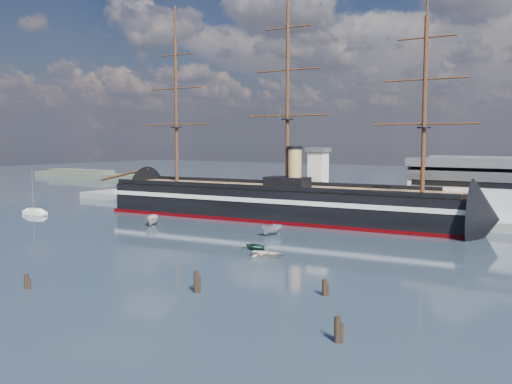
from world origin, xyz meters
The scene contains 14 objects.
ground centered at (0.00, 40.00, 0.00)m, with size 600.00×600.00×0.00m, color #28323E.
quay centered at (10.00, 76.00, 0.00)m, with size 180.00×18.00×2.00m, color slate.
quay_tower centered at (3.00, 73.00, 9.75)m, with size 5.00×5.00×15.00m.
shoreline centered at (-139.23, 135.00, 1.45)m, with size 120.00×10.00×4.00m.
warship centered at (-2.35, 60.00, 4.04)m, with size 113.41×22.44×53.94m.
sailboat centered at (-57.24, 33.47, 0.74)m, with size 7.26×2.28×11.54m.
motorboat_a centered at (-19.69, 36.39, 0.00)m, with size 7.05×2.58×2.82m, color beige.
motorboat_b centered at (19.88, 21.13, 0.00)m, with size 3.52×1.41×1.64m, color beige.
motorboat_c centered at (9.44, 39.72, 0.00)m, with size 6.49×2.38×2.60m, color gray.
motorboat_e centered at (15.12, 25.19, 0.00)m, with size 3.30×1.32×1.54m, color #163A29.
piling_near_mid centered at (4.28, -12.47, 0.00)m, with size 0.64×0.64×2.60m, color black.
piling_near_right centered at (23.72, -2.10, 0.00)m, with size 0.64×0.64×3.48m, color black.
piling_far_right centered at (37.86, 5.31, 0.00)m, with size 0.64×0.64×2.76m, color black.
piling_extra centered at (45.97, -8.63, 0.00)m, with size 0.64×0.64×3.23m, color black.
Camera 1 is at (67.82, -56.75, 19.16)m, focal length 40.00 mm.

